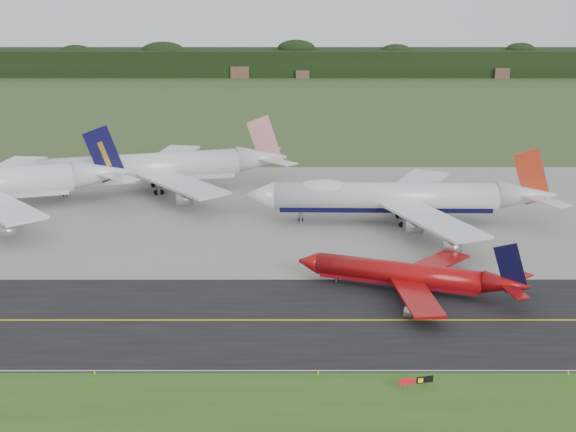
{
  "coord_description": "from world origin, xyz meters",
  "views": [
    {
      "loc": [
        -7.25,
        -112.21,
        49.96
      ],
      "look_at": [
        -7.21,
        22.0,
        7.99
      ],
      "focal_mm": 50.0,
      "sensor_mm": 36.0,
      "label": 1
    }
  ],
  "objects_px": {
    "jet_star_tail": "(155,168)",
    "taxiway_sign": "(416,381)",
    "jet_ba_747": "(397,197)",
    "jet_red_737": "(410,275)"
  },
  "relations": [
    {
      "from": "jet_star_tail",
      "to": "taxiway_sign",
      "type": "distance_m",
      "value": 102.4
    },
    {
      "from": "jet_red_737",
      "to": "jet_star_tail",
      "type": "xyz_separation_m",
      "value": [
        -50.15,
        60.24,
        2.76
      ]
    },
    {
      "from": "jet_ba_747",
      "to": "jet_red_737",
      "type": "xyz_separation_m",
      "value": [
        -2.39,
        -36.24,
        -2.58
      ]
    },
    {
      "from": "jet_ba_747",
      "to": "jet_star_tail",
      "type": "xyz_separation_m",
      "value": [
        -52.53,
        24.01,
        0.18
      ]
    },
    {
      "from": "jet_ba_747",
      "to": "jet_star_tail",
      "type": "relative_size",
      "value": 1.0
    },
    {
      "from": "jet_star_tail",
      "to": "taxiway_sign",
      "type": "height_order",
      "value": "jet_star_tail"
    },
    {
      "from": "jet_ba_747",
      "to": "jet_red_737",
      "type": "distance_m",
      "value": 36.41
    },
    {
      "from": "jet_ba_747",
      "to": "jet_red_737",
      "type": "height_order",
      "value": "jet_ba_747"
    },
    {
      "from": "jet_ba_747",
      "to": "jet_star_tail",
      "type": "distance_m",
      "value": 57.76
    },
    {
      "from": "jet_ba_747",
      "to": "jet_red_737",
      "type": "bearing_deg",
      "value": -93.77
    }
  ]
}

